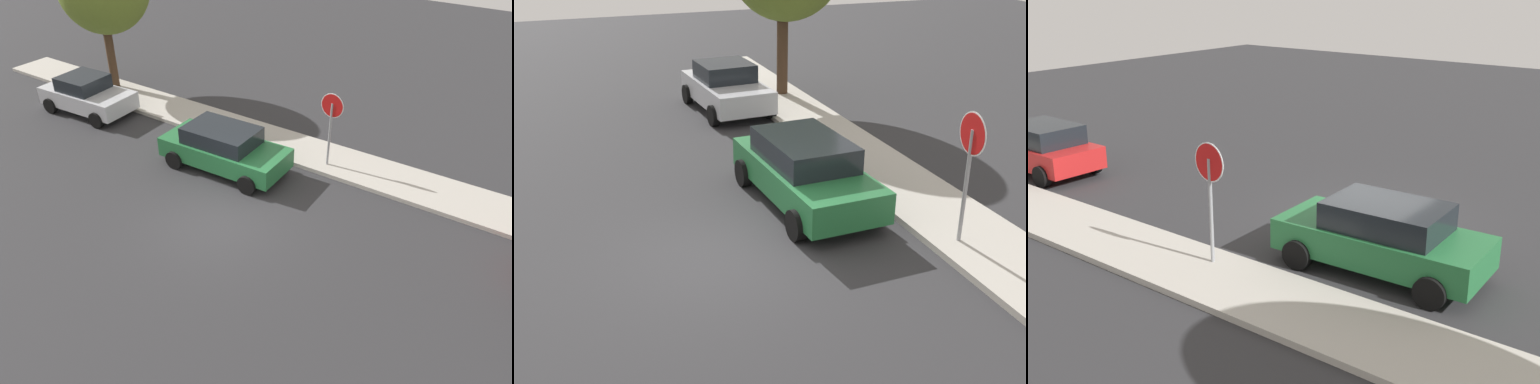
# 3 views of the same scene
# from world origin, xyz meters

# --- Properties ---
(ground_plane) EXTENTS (60.00, 60.00, 0.00)m
(ground_plane) POSITION_xyz_m (0.00, 0.00, 0.00)
(ground_plane) COLOR #2D2D30
(sidewalk_curb) EXTENTS (32.00, 2.02, 0.14)m
(sidewalk_curb) POSITION_xyz_m (0.00, 4.89, 0.07)
(sidewalk_curb) COLOR #B2ADA3
(sidewalk_curb) RESTS_ON ground_plane
(stop_sign) EXTENTS (0.82, 0.08, 2.71)m
(stop_sign) POSITION_xyz_m (1.27, 4.45, 1.88)
(stop_sign) COLOR gray
(stop_sign) RESTS_ON ground_plane
(parked_car_green) EXTENTS (4.39, 2.18, 1.52)m
(parked_car_green) POSITION_xyz_m (-1.62, 2.44, 0.79)
(parked_car_green) COLOR #236B38
(parked_car_green) RESTS_ON ground_plane
(parked_car_silver) EXTENTS (3.97, 2.25, 1.54)m
(parked_car_silver) POSITION_xyz_m (-9.03, 2.89, 0.77)
(parked_car_silver) COLOR silver
(parked_car_silver) RESTS_ON ground_plane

